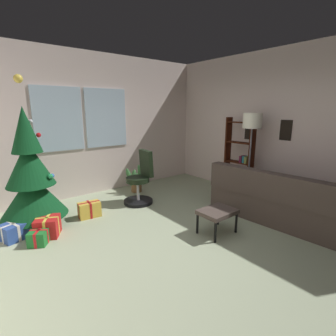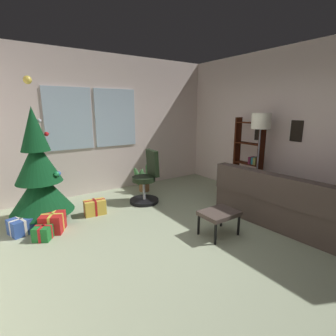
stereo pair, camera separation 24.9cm
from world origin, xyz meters
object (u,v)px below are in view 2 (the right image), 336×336
object	(u,v)px
gift_box_blue	(21,226)
office_chair	(146,182)
gift_box_gold	(95,207)
gift_box_red	(53,223)
bookshelf	(248,162)
couch	(293,205)
footstool	(219,215)
gift_box_green	(44,232)
potted_plant	(144,179)
floor_lamp	(261,128)
holiday_tree	(39,176)

from	to	relation	value
gift_box_blue	office_chair	xyz separation A→B (m)	(2.16, 0.09, 0.28)
gift_box_gold	office_chair	bearing A→B (deg)	1.61
office_chair	gift_box_red	bearing A→B (deg)	-170.96
gift_box_red	office_chair	bearing A→B (deg)	9.04
office_chair	bookshelf	size ratio (longest dim) A/B	0.63
couch	footstool	size ratio (longest dim) A/B	4.00
gift_box_green	potted_plant	size ratio (longest dim) A/B	0.58
footstool	gift_box_green	world-z (taller)	footstool
couch	bookshelf	size ratio (longest dim) A/B	1.30
gift_box_green	office_chair	world-z (taller)	office_chair
gift_box_gold	gift_box_green	bearing A→B (deg)	-154.89
gift_box_blue	floor_lamp	world-z (taller)	floor_lamp
bookshelf	floor_lamp	distance (m)	0.90
gift_box_blue	potted_plant	distance (m)	2.54
gift_box_green	gift_box_gold	bearing A→B (deg)	25.11
holiday_tree	gift_box_gold	bearing A→B (deg)	-17.13
couch	potted_plant	world-z (taller)	couch
couch	gift_box_gold	size ratio (longest dim) A/B	5.64
holiday_tree	bookshelf	xyz separation A→B (m)	(3.80, -1.00, -0.05)
bookshelf	potted_plant	size ratio (longest dim) A/B	2.66
holiday_tree	gift_box_gold	distance (m)	1.02
potted_plant	gift_box_gold	bearing A→B (deg)	-154.45
gift_box_blue	office_chair	world-z (taller)	office_chair
couch	gift_box_blue	distance (m)	4.14
floor_lamp	bookshelf	bearing A→B (deg)	56.58
office_chair	potted_plant	xyz separation A→B (m)	(0.28, 0.60, -0.13)
gift_box_green	gift_box_gold	xyz separation A→B (m)	(0.87, 0.41, 0.03)
gift_box_red	gift_box_blue	world-z (taller)	gift_box_red
gift_box_red	office_chair	xyz separation A→B (m)	(1.76, 0.28, 0.26)
couch	gift_box_green	world-z (taller)	couch
potted_plant	footstool	bearing A→B (deg)	-92.14
gift_box_red	potted_plant	xyz separation A→B (m)	(2.04, 0.88, 0.13)
gift_box_gold	footstool	bearing A→B (deg)	-54.30
office_chair	bookshelf	xyz separation A→B (m)	(1.99, -0.80, 0.31)
gift_box_red	couch	bearing A→B (deg)	-30.06
gift_box_red	potted_plant	bearing A→B (deg)	23.39
gift_box_green	floor_lamp	distance (m)	3.93
gift_box_gold	gift_box_blue	distance (m)	1.11
gift_box_gold	office_chair	xyz separation A→B (m)	(1.04, 0.03, 0.27)
gift_box_red	footstool	bearing A→B (deg)	-36.91
gift_box_blue	potted_plant	bearing A→B (deg)	15.83
holiday_tree	gift_box_red	distance (m)	0.79
office_chair	potted_plant	world-z (taller)	office_chair
gift_box_red	floor_lamp	bearing A→B (deg)	-15.49
gift_box_gold	bookshelf	world-z (taller)	bookshelf
gift_box_red	bookshelf	xyz separation A→B (m)	(3.75, -0.52, 0.57)
footstool	gift_box_gold	distance (m)	2.12
gift_box_blue	holiday_tree	bearing A→B (deg)	40.78
gift_box_gold	gift_box_blue	size ratio (longest dim) A/B	0.98
office_chair	bookshelf	distance (m)	2.16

